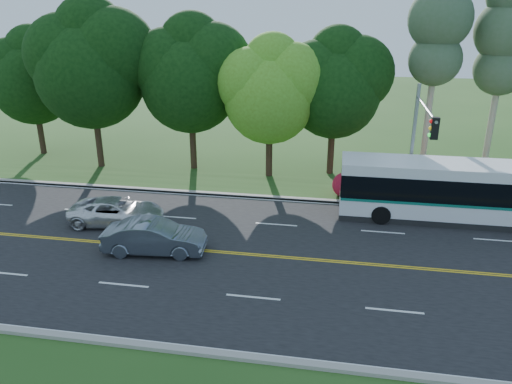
% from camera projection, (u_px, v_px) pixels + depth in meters
% --- Properties ---
extents(ground, '(120.00, 120.00, 0.00)m').
position_uv_depth(ground, '(277.00, 257.00, 23.08)').
color(ground, '#264C19').
rests_on(ground, ground).
extents(road, '(60.00, 14.00, 0.02)m').
position_uv_depth(road, '(277.00, 257.00, 23.07)').
color(road, black).
rests_on(road, ground).
extents(curb_north, '(60.00, 0.30, 0.15)m').
position_uv_depth(curb_north, '(293.00, 199.00, 29.62)').
color(curb_north, '#9E998F').
rests_on(curb_north, ground).
extents(curb_south, '(60.00, 0.30, 0.15)m').
position_uv_depth(curb_south, '(249.00, 358.00, 16.48)').
color(curb_south, '#9E998F').
rests_on(curb_south, ground).
extents(grass_verge, '(60.00, 4.00, 0.10)m').
position_uv_depth(grass_verge, '(296.00, 188.00, 31.33)').
color(grass_verge, '#264C19').
rests_on(grass_verge, ground).
extents(lane_markings, '(57.60, 13.82, 0.00)m').
position_uv_depth(lane_markings, '(275.00, 256.00, 23.08)').
color(lane_markings, gold).
rests_on(lane_markings, road).
extents(tree_row, '(44.70, 9.10, 13.84)m').
position_uv_depth(tree_row, '(225.00, 71.00, 32.60)').
color(tree_row, '#332216').
rests_on(tree_row, ground).
extents(bougainvillea_hedge, '(9.50, 2.25, 1.50)m').
position_uv_depth(bougainvillea_hedge, '(417.00, 190.00, 29.17)').
color(bougainvillea_hedge, maroon).
rests_on(bougainvillea_hedge, ground).
extents(traffic_signal, '(0.42, 6.10, 7.00)m').
position_uv_depth(traffic_signal, '(419.00, 136.00, 25.33)').
color(traffic_signal, gray).
rests_on(traffic_signal, ground).
extents(transit_bus, '(12.12, 2.72, 3.17)m').
position_uv_depth(transit_bus, '(456.00, 192.00, 26.40)').
color(transit_bus, white).
rests_on(transit_bus, road).
extents(sedan, '(4.88, 2.11, 1.56)m').
position_uv_depth(sedan, '(154.00, 237.00, 23.21)').
color(sedan, slate).
rests_on(sedan, road).
extents(suv, '(5.12, 2.76, 1.36)m').
position_uv_depth(suv, '(117.00, 211.00, 26.25)').
color(suv, silver).
rests_on(suv, road).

